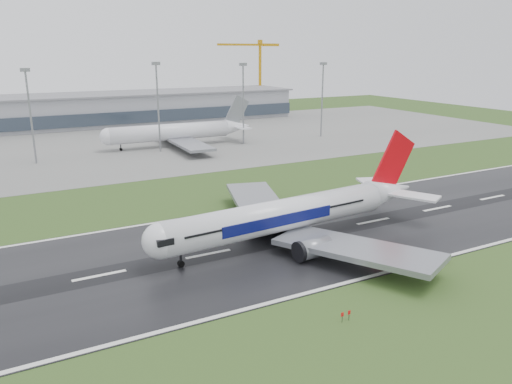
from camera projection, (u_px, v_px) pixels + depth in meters
ground at (208, 254)px, 93.36m from camera, size 520.00×520.00×0.00m
runway at (208, 254)px, 93.35m from camera, size 400.00×45.00×0.10m
apron at (89, 146)px, 199.62m from camera, size 400.00×130.00×0.08m
terminal at (66, 112)px, 248.58m from camera, size 240.00×36.00×15.00m
main_airliner at (298, 193)px, 98.49m from camera, size 69.45×66.63×19.10m
parked_airliner at (176, 123)px, 196.87m from camera, size 64.29×60.05×18.45m
tower_crane at (260, 76)px, 310.80m from camera, size 43.99×6.30×43.46m
runway_sign at (442, 260)px, 89.51m from camera, size 2.31×0.71×1.04m
floodmast_2 at (31, 119)px, 164.52m from camera, size 0.64×0.64×30.38m
floodmast_3 at (158, 109)px, 183.88m from camera, size 0.64×0.64×31.89m
floodmast_4 at (243, 106)px, 199.83m from camera, size 0.64×0.64×31.16m
floodmast_5 at (322, 102)px, 217.18m from camera, size 0.64×0.64×31.01m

